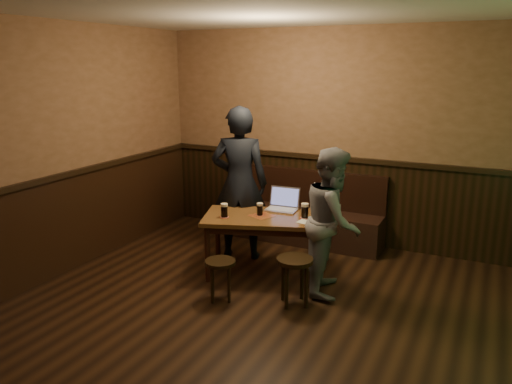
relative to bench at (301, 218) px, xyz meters
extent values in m
cube|color=black|center=(0.42, -2.75, -0.32)|extent=(5.00, 6.00, 0.02)
cube|color=#906449|center=(0.42, 0.26, 1.09)|extent=(5.00, 0.02, 2.80)
cube|color=#906449|center=(-2.09, -2.75, 1.09)|extent=(0.02, 6.00, 2.80)
cube|color=black|center=(0.42, 0.23, 0.24)|extent=(4.98, 0.04, 1.10)
cube|color=black|center=(-2.06, -2.75, 0.24)|extent=(0.04, 5.98, 1.10)
cube|color=black|center=(0.42, 0.20, 0.82)|extent=(4.98, 0.06, 0.06)
cube|color=black|center=(-2.03, -2.75, 0.82)|extent=(0.06, 5.98, 0.06)
cube|color=black|center=(0.00, -0.04, -0.09)|extent=(2.20, 0.50, 0.45)
cube|color=black|center=(0.00, 0.16, 0.39)|extent=(2.20, 0.10, 0.50)
cube|color=brown|center=(0.00, -1.23, 0.35)|extent=(1.46, 1.12, 0.05)
cube|color=black|center=(0.00, -1.23, 0.29)|extent=(1.32, 0.98, 0.07)
cube|color=maroon|center=(0.00, -1.23, 0.38)|extent=(0.32, 0.32, 0.00)
cylinder|color=black|center=(-0.44, -1.69, 0.01)|extent=(0.06, 0.06, 0.64)
cylinder|color=black|center=(-0.63, -1.14, 0.01)|extent=(0.06, 0.06, 0.64)
cylinder|color=black|center=(0.63, -1.32, 0.01)|extent=(0.06, 0.06, 0.64)
cylinder|color=black|center=(0.44, -0.76, 0.01)|extent=(0.06, 0.06, 0.64)
cylinder|color=black|center=(-0.09, -2.01, 0.09)|extent=(0.39, 0.39, 0.04)
cylinder|color=black|center=(0.02, -2.04, -0.11)|extent=(0.03, 0.03, 0.40)
cylinder|color=black|center=(-0.06, -1.89, -0.11)|extent=(0.03, 0.03, 0.40)
cylinder|color=black|center=(-0.21, -1.98, -0.11)|extent=(0.03, 0.03, 0.40)
cylinder|color=black|center=(-0.13, -2.12, -0.11)|extent=(0.03, 0.03, 0.40)
cylinder|color=black|center=(0.62, -1.77, 0.15)|extent=(0.43, 0.43, 0.04)
cylinder|color=black|center=(0.75, -1.80, -0.08)|extent=(0.04, 0.04, 0.47)
cylinder|color=black|center=(0.65, -1.64, -0.08)|extent=(0.04, 0.04, 0.47)
cylinder|color=black|center=(0.48, -1.75, -0.08)|extent=(0.04, 0.04, 0.47)
cylinder|color=black|center=(0.59, -1.91, -0.08)|extent=(0.04, 0.04, 0.47)
cylinder|color=#B31E16|center=(-0.35, -1.46, 0.38)|extent=(0.10, 0.10, 0.00)
cylinder|color=silver|center=(-0.35, -1.46, 0.38)|extent=(0.09, 0.09, 0.00)
cylinder|color=black|center=(-0.35, -1.46, 0.45)|extent=(0.07, 0.07, 0.12)
cylinder|color=beige|center=(-0.35, -1.46, 0.52)|extent=(0.08, 0.08, 0.03)
cylinder|color=#B31E16|center=(-0.03, -1.23, 0.38)|extent=(0.09, 0.09, 0.00)
cylinder|color=silver|center=(-0.03, -1.23, 0.38)|extent=(0.08, 0.08, 0.00)
cylinder|color=black|center=(-0.03, -1.23, 0.44)|extent=(0.07, 0.07, 0.11)
cylinder|color=beige|center=(-0.03, -1.23, 0.51)|extent=(0.07, 0.07, 0.03)
cylinder|color=#B31E16|center=(0.46, -1.10, 0.38)|extent=(0.11, 0.11, 0.00)
cylinder|color=silver|center=(0.46, -1.10, 0.38)|extent=(0.09, 0.09, 0.00)
cylinder|color=black|center=(0.46, -1.10, 0.45)|extent=(0.08, 0.08, 0.13)
cylinder|color=beige|center=(0.46, -1.10, 0.53)|extent=(0.08, 0.08, 0.03)
cube|color=silver|center=(0.11, -0.95, 0.39)|extent=(0.37, 0.27, 0.02)
cube|color=#B2B2B7|center=(0.11, -0.95, 0.40)|extent=(0.34, 0.22, 0.00)
cube|color=silver|center=(0.10, -0.82, 0.51)|extent=(0.36, 0.10, 0.23)
cube|color=#5D65AD|center=(0.11, -0.84, 0.51)|extent=(0.33, 0.08, 0.20)
cube|color=silver|center=(0.55, -1.24, 0.38)|extent=(0.23, 0.17, 0.00)
imported|color=black|center=(-0.47, -0.88, 0.62)|extent=(0.79, 0.65, 1.87)
imported|color=gray|center=(0.84, -1.29, 0.45)|extent=(0.72, 0.85, 1.53)
camera|label=1|loc=(2.28, -6.05, 2.03)|focal=35.00mm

